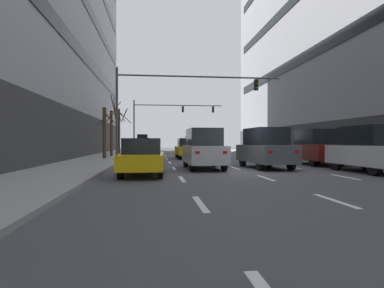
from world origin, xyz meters
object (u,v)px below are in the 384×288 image
car_driving_1 (265,148)px  street_tree_0 (112,132)px  street_tree_1 (105,131)px  car_parked_1 (370,149)px  taxi_driving_3 (147,148)px  taxi_driving_4 (143,157)px  street_tree_2 (120,129)px  car_driving_5 (148,147)px  taxi_driving_6 (150,146)px  traffic_signal_1 (165,115)px  taxi_driving_0 (188,149)px  traffic_signal_0 (171,95)px  car_driving_2 (204,149)px  car_parked_2 (315,147)px

car_driving_1 → street_tree_0: street_tree_0 is taller
street_tree_1 → car_parked_1: bearing=-40.5°
car_driving_1 → taxi_driving_3: 16.57m
taxi_driving_4 → street_tree_2: street_tree_2 is taller
street_tree_0 → street_tree_2: street_tree_2 is taller
car_driving_5 → street_tree_2: 3.77m
taxi_driving_6 → street_tree_0: street_tree_0 is taller
traffic_signal_1 → car_driving_1: bearing=-80.8°
car_driving_1 → street_tree_0: bearing=126.9°
taxi_driving_0 → traffic_signal_1: bearing=94.4°
car_parked_1 → street_tree_0: bearing=130.9°
traffic_signal_0 → taxi_driving_6: bearing=95.1°
car_driving_2 → taxi_driving_4: (-3.11, -3.03, -0.28)m
taxi_driving_6 → car_parked_1: (10.69, -30.46, 0.32)m
taxi_driving_6 → car_parked_2: size_ratio=0.93×
traffic_signal_0 → street_tree_1: bearing=159.2°
car_driving_2 → traffic_signal_0: 8.13m
car_driving_1 → car_driving_5: bearing=108.0°
car_driving_2 → taxi_driving_4: 4.36m
car_driving_1 → car_driving_2: 3.40m
car_parked_1 → car_driving_1: bearing=144.5°
taxi_driving_4 → street_tree_1: size_ratio=0.88×
street_tree_0 → traffic_signal_1: bearing=69.5°
street_tree_1 → car_driving_5: bearing=75.5°
taxi_driving_0 → taxi_driving_3: (-3.56, 4.75, -0.04)m
car_driving_1 → car_driving_2: car_driving_1 is taller
taxi_driving_3 → taxi_driving_4: size_ratio=1.02×
car_driving_1 → traffic_signal_1: (-4.46, 27.61, 4.02)m
car_driving_2 → car_driving_5: 21.10m
car_driving_2 → taxi_driving_6: 27.74m
car_driving_5 → taxi_driving_3: bearing=-89.5°
street_tree_1 → car_parked_2: bearing=-25.6°
traffic_signal_0 → car_driving_1: bearing=-55.8°
car_driving_5 → street_tree_0: bearing=-112.0°
car_driving_1 → car_driving_2: (-3.40, -0.00, -0.02)m
car_driving_2 → traffic_signal_1: traffic_signal_1 is taller
taxi_driving_4 → street_tree_2: size_ratio=0.86×
taxi_driving_3 → street_tree_2: (-3.11, 4.69, 2.01)m
taxi_driving_0 → traffic_signal_0: bearing=-116.0°
taxi_driving_4 → street_tree_1: bearing=105.5°
taxi_driving_3 → traffic_signal_1: bearing=79.8°
taxi_driving_3 → street_tree_0: street_tree_0 is taller
taxi_driving_0 → street_tree_2: street_tree_2 is taller
taxi_driving_6 → car_driving_2: bearing=-83.3°
taxi_driving_4 → car_parked_2: size_ratio=0.93×
car_driving_1 → street_tree_2: street_tree_2 is taller
car_driving_2 → car_parked_2: car_parked_2 is taller
taxi_driving_0 → car_driving_5: bearing=109.1°
street_tree_2 → taxi_driving_0: bearing=-54.8°
taxi_driving_6 → street_tree_1: (-3.21, -18.61, 1.50)m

